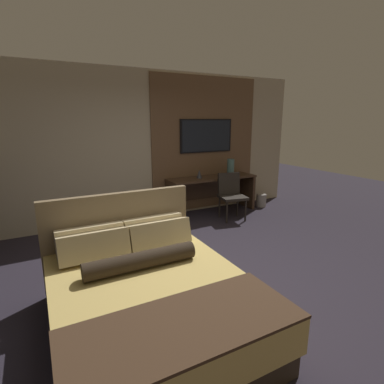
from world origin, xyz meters
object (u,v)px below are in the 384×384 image
Objects in this scene: vase_short at (199,174)px; tv at (206,136)px; vase_tall at (231,167)px; bed at (148,295)px; desk_chair at (231,192)px; waste_bin at (261,200)px; desk at (211,188)px.

tv is at bearing 37.70° from vase_short.
tv is 3.38× the size of vase_tall.
vase_tall is (2.81, 2.70, 0.61)m from bed.
bed reaches higher than desk_chair.
bed is at bearing -136.13° from vase_tall.
tv is 1.29m from desk_chair.
waste_bin is at bearing 28.44° from desk_chair.
desk_chair is at bearing -50.84° from vase_short.
bed is 5.87× the size of vase_tall.
bed is 12.14× the size of vase_short.
bed is 2.34× the size of desk_chair.
bed is 4.06m from tv.
bed is 7.43× the size of waste_bin.
tv is at bearing 161.74° from waste_bin.
vase_short is (-0.29, -0.01, 0.32)m from desk.
waste_bin is at bearing -8.60° from desk.
tv is 0.82m from vase_short.
vase_tall is at bearing 174.44° from waste_bin.
tv is (0.00, 0.22, 1.06)m from desk.
tv reaches higher than waste_bin.
bed reaches higher than waste_bin.
desk_chair is (0.13, -0.74, -1.05)m from tv.
vase_tall reaches higher than vase_short.
vase_tall is at bearing -14.53° from desk.
bed is at bearing -144.06° from waste_bin.
vase_tall is at bearing -8.07° from vase_short.
vase_short reaches higher than waste_bin.
vase_tall reaches higher than waste_bin.
waste_bin is (3.61, 2.62, -0.18)m from bed.
vase_short is (-0.42, 0.51, 0.31)m from desk_chair.
desk_chair is 2.51× the size of vase_tall.
vase_short reaches higher than desk.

